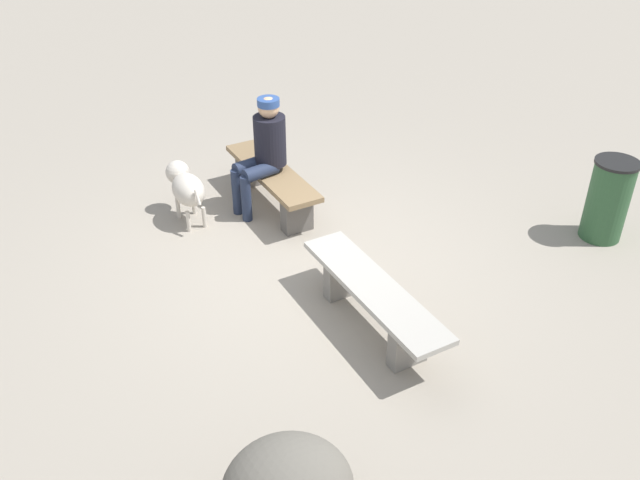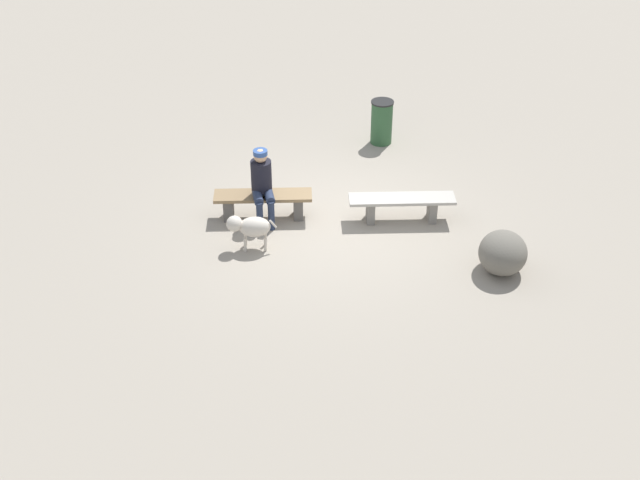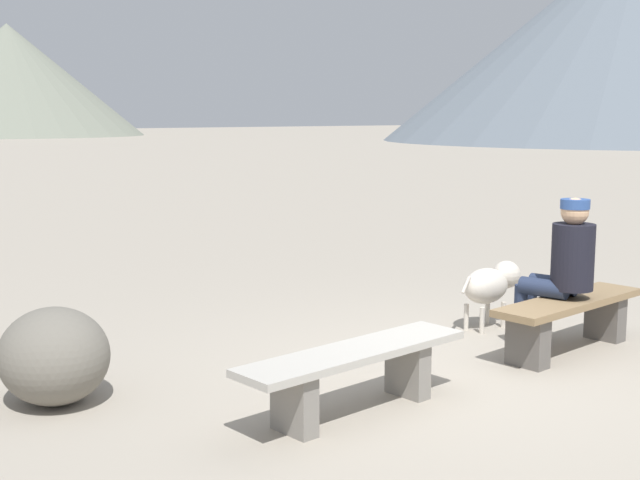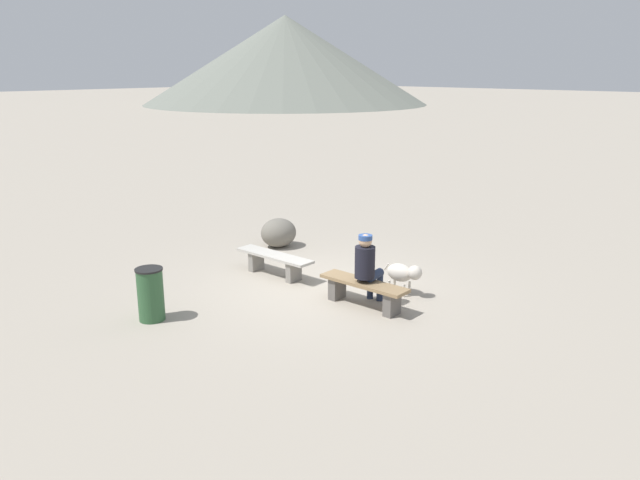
{
  "view_description": "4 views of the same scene",
  "coord_description": "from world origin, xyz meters",
  "px_view_note": "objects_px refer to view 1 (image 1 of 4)",
  "views": [
    {
      "loc": [
        -5.05,
        2.4,
        3.87
      ],
      "look_at": [
        -0.46,
        0.07,
        0.52
      ],
      "focal_mm": 38.28,
      "sensor_mm": 36.0,
      "label": 1
    },
    {
      "loc": [
        0.11,
        11.75,
        7.46
      ],
      "look_at": [
        0.18,
        1.1,
        0.36
      ],
      "focal_mm": 46.51,
      "sensor_mm": 36.0,
      "label": 2
    },
    {
      "loc": [
        -4.72,
        -3.96,
        1.94
      ],
      "look_at": [
        -0.15,
        1.51,
        0.87
      ],
      "focal_mm": 46.91,
      "sensor_mm": 36.0,
      "label": 3
    },
    {
      "loc": [
        7.39,
        -7.91,
        3.95
      ],
      "look_at": [
        -0.64,
        0.67,
        0.68
      ],
      "focal_mm": 34.82,
      "sensor_mm": 36.0,
      "label": 4
    }
  ],
  "objects_px": {
    "seated_person": "(264,147)",
    "trash_bin": "(608,200)",
    "bench_right": "(272,181)",
    "dog": "(186,186)",
    "bench_left": "(373,298)"
  },
  "relations": [
    {
      "from": "bench_right",
      "to": "seated_person",
      "type": "relative_size",
      "value": 1.29
    },
    {
      "from": "seated_person",
      "to": "dog",
      "type": "relative_size",
      "value": 1.61
    },
    {
      "from": "bench_left",
      "to": "bench_right",
      "type": "bearing_deg",
      "value": -4.08
    },
    {
      "from": "seated_person",
      "to": "dog",
      "type": "bearing_deg",
      "value": 69.22
    },
    {
      "from": "seated_person",
      "to": "trash_bin",
      "type": "height_order",
      "value": "seated_person"
    },
    {
      "from": "dog",
      "to": "seated_person",
      "type": "bearing_deg",
      "value": -102.33
    },
    {
      "from": "dog",
      "to": "trash_bin",
      "type": "relative_size",
      "value": 0.91
    },
    {
      "from": "bench_left",
      "to": "dog",
      "type": "distance_m",
      "value": 2.61
    },
    {
      "from": "bench_left",
      "to": "dog",
      "type": "xyz_separation_m",
      "value": [
        2.46,
        0.86,
        0.1
      ]
    },
    {
      "from": "bench_left",
      "to": "dog",
      "type": "relative_size",
      "value": 2.24
    },
    {
      "from": "bench_right",
      "to": "dog",
      "type": "bearing_deg",
      "value": 78.71
    },
    {
      "from": "seated_person",
      "to": "bench_right",
      "type": "bearing_deg",
      "value": -99.18
    },
    {
      "from": "dog",
      "to": "trash_bin",
      "type": "bearing_deg",
      "value": -123.86
    },
    {
      "from": "bench_left",
      "to": "bench_right",
      "type": "distance_m",
      "value": 2.32
    },
    {
      "from": "bench_right",
      "to": "seated_person",
      "type": "height_order",
      "value": "seated_person"
    }
  ]
}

